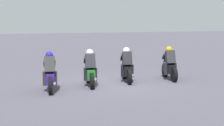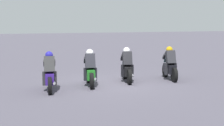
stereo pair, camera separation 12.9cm
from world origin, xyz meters
TOP-DOWN VIEW (x-y plane):
  - ground_plane at (0.00, 0.00)m, footprint 120.00×120.00m
  - rider_lane_a at (0.09, -2.87)m, footprint 2.02×0.65m
  - rider_lane_b at (0.29, -0.82)m, footprint 2.01×0.67m
  - rider_lane_c at (-0.06, 0.98)m, footprint 2.02×0.63m
  - rider_lane_d at (-0.47, 2.72)m, footprint 2.03×0.61m

SIDE VIEW (x-z plane):
  - ground_plane at x=0.00m, z-range 0.00..0.00m
  - rider_lane_a at x=0.09m, z-range -0.13..1.38m
  - rider_lane_b at x=0.29m, z-range -0.13..1.38m
  - rider_lane_c at x=-0.06m, z-range -0.13..1.38m
  - rider_lane_d at x=-0.47m, z-range -0.13..1.38m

